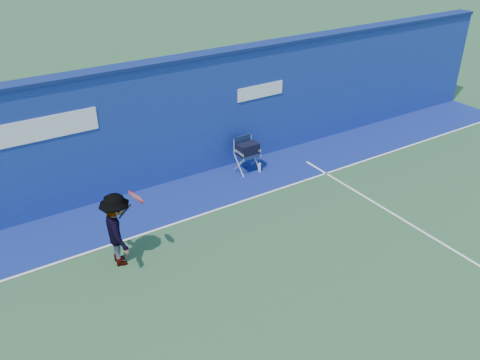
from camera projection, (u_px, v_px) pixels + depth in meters
ground at (250, 313)px, 8.79m from camera, size 80.00×80.00×0.00m
stadium_wall at (128, 130)px, 11.88m from camera, size 24.00×0.50×3.08m
out_of_bounds_strip at (153, 207)px, 11.82m from camera, size 24.00×1.80×0.01m
court_lines at (232, 293)px, 9.23m from camera, size 24.00×12.00×0.01m
directors_chair_left at (247, 157)px, 13.27m from camera, size 0.54×0.50×0.91m
directors_chair_right at (247, 162)px, 13.26m from camera, size 0.52×0.47×0.88m
water_bottle at (260, 167)px, 13.33m from camera, size 0.07×0.07×0.24m
tennis_player at (118, 230)px, 9.67m from camera, size 0.87×1.04×1.58m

